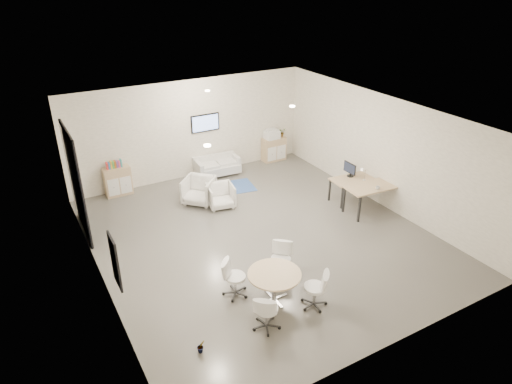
{
  "coord_description": "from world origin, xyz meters",
  "views": [
    {
      "loc": [
        -5.12,
        -8.77,
        6.34
      ],
      "look_at": [
        0.1,
        0.4,
        1.09
      ],
      "focal_mm": 32.0,
      "sensor_mm": 36.0,
      "label": 1
    }
  ],
  "objects": [
    {
      "name": "room_shell",
      "position": [
        0.0,
        0.0,
        1.6
      ],
      "size": [
        9.6,
        10.6,
        4.8
      ],
      "color": "#5C5953",
      "rests_on": "ground"
    },
    {
      "name": "ceiling_spots",
      "position": [
        -0.2,
        0.83,
        3.18
      ],
      "size": [
        3.14,
        4.14,
        0.03
      ],
      "color": "#FFEAC6",
      "rests_on": "room_shell"
    },
    {
      "name": "books",
      "position": [
        -2.6,
        4.27,
        1.0
      ],
      "size": [
        0.46,
        0.14,
        0.22
      ],
      "color": "red",
      "rests_on": "sideboard_left"
    },
    {
      "name": "sideboard_right",
      "position": [
        3.04,
        4.27,
        0.42
      ],
      "size": [
        0.85,
        0.41,
        0.85
      ],
      "color": "tan",
      "rests_on": "room_shell"
    },
    {
      "name": "cup",
      "position": [
        3.4,
        -0.6,
        0.85
      ],
      "size": [
        0.14,
        0.13,
        0.11
      ],
      "primitive_type": "imported",
      "rotation": [
        0.0,
        0.0,
        0.42
      ],
      "color": "white",
      "rests_on": "desk_front"
    },
    {
      "name": "monitor",
      "position": [
        3.4,
        0.59,
        0.94
      ],
      "size": [
        0.2,
        0.5,
        0.44
      ],
      "color": "black",
      "rests_on": "desk_rear"
    },
    {
      "name": "sideboard_left",
      "position": [
        -2.56,
        4.27,
        0.44
      ],
      "size": [
        0.79,
        0.41,
        0.89
      ],
      "color": "tan",
      "rests_on": "room_shell"
    },
    {
      "name": "plant_floor",
      "position": [
        -2.94,
        -2.91,
        0.06
      ],
      "size": [
        0.15,
        0.27,
        0.12
      ],
      "primitive_type": "imported",
      "rotation": [
        0.0,
        0.0,
        0.0
      ],
      "color": "#3F7F3F",
      "rests_on": "room_shell"
    },
    {
      "name": "loveseat",
      "position": [
        0.7,
        4.13,
        0.3
      ],
      "size": [
        1.52,
        0.83,
        0.55
      ],
      "rotation": [
        0.0,
        0.0,
        -0.07
      ],
      "color": "beige",
      "rests_on": "room_shell"
    },
    {
      "name": "blue_rug",
      "position": [
        0.62,
        2.97,
        0.01
      ],
      "size": [
        1.63,
        1.22,
        0.01
      ],
      "primitive_type": "cube",
      "rotation": [
        0.0,
        0.0,
        -0.16
      ],
      "color": "#2F4A91",
      "rests_on": "room_shell"
    },
    {
      "name": "meeting_chairs",
      "position": [
        -1.02,
        -2.33,
        0.41
      ],
      "size": [
        2.07,
        2.07,
        0.82
      ],
      "color": "white",
      "rests_on": "room_shell"
    },
    {
      "name": "printer",
      "position": [
        2.94,
        4.27,
        1.01
      ],
      "size": [
        0.51,
        0.43,
        0.35
      ],
      "rotation": [
        0.0,
        0.0,
        0.05
      ],
      "color": "white",
      "rests_on": "sideboard_right"
    },
    {
      "name": "desk_rear",
      "position": [
        3.44,
        0.44,
        0.64
      ],
      "size": [
        1.4,
        0.76,
        0.71
      ],
      "rotation": [
        0.0,
        0.0,
        -0.06
      ],
      "color": "tan",
      "rests_on": "room_shell"
    },
    {
      "name": "armchair_left",
      "position": [
        -0.63,
        2.53,
        0.43
      ],
      "size": [
        1.16,
        1.16,
        0.87
      ],
      "primitive_type": "imported",
      "rotation": [
        0.0,
        0.0,
        -0.78
      ],
      "color": "beige",
      "rests_on": "room_shell"
    },
    {
      "name": "artwork",
      "position": [
        -3.97,
        -1.6,
        1.55
      ],
      "size": [
        0.05,
        0.54,
        1.04
      ],
      "color": "black",
      "rests_on": "room_shell"
    },
    {
      "name": "glass_door",
      "position": [
        -3.95,
        2.51,
        1.5
      ],
      "size": [
        0.09,
        1.9,
        2.85
      ],
      "color": "black",
      "rests_on": "room_shell"
    },
    {
      "name": "desk_front",
      "position": [
        3.43,
        -0.36,
        0.71
      ],
      "size": [
        1.57,
        0.88,
        0.79
      ],
      "rotation": [
        0.0,
        0.0,
        -0.08
      ],
      "color": "tan",
      "rests_on": "room_shell"
    },
    {
      "name": "plant_cabinet",
      "position": [
        3.36,
        4.29,
        0.97
      ],
      "size": [
        0.31,
        0.34,
        0.24
      ],
      "primitive_type": "imported",
      "rotation": [
        0.0,
        0.0,
        0.11
      ],
      "color": "#3F7F3F",
      "rests_on": "sideboard_right"
    },
    {
      "name": "round_table",
      "position": [
        -1.02,
        -2.33,
        0.59
      ],
      "size": [
        1.12,
        1.12,
        0.68
      ],
      "color": "tan",
      "rests_on": "room_shell"
    },
    {
      "name": "armchair_right",
      "position": [
        -0.17,
        1.99,
        0.38
      ],
      "size": [
        0.85,
        0.81,
        0.76
      ],
      "primitive_type": "imported",
      "rotation": [
        0.0,
        0.0,
        -0.19
      ],
      "color": "beige",
      "rests_on": "room_shell"
    },
    {
      "name": "wall_tv",
      "position": [
        0.5,
        4.46,
        1.75
      ],
      "size": [
        0.98,
        0.06,
        0.58
      ],
      "color": "black",
      "rests_on": "room_shell"
    }
  ]
}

